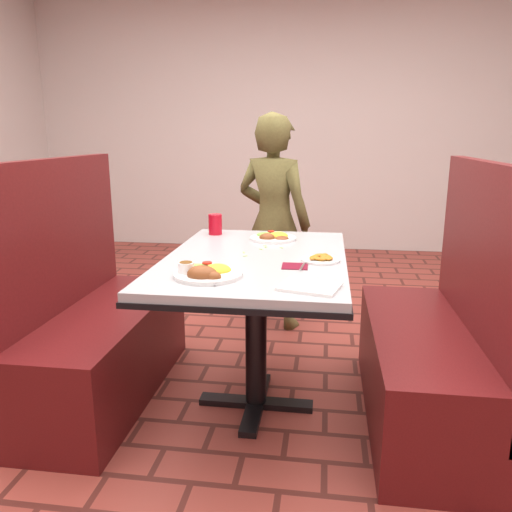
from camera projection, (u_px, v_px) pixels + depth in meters
The scene contains 14 objects.
dining_table at pixel (256, 276), 2.27m from camera, with size 0.81×1.21×0.75m.
booth_bench_left at pixel (96, 333), 2.46m from camera, with size 0.47×1.20×1.17m.
booth_bench_right at pixel (432, 353), 2.24m from camera, with size 0.47×1.20×1.17m.
diner_person at pixel (274, 223), 3.31m from camera, with size 0.52×0.34×1.42m, color brown.
near_dinner_plate at pixel (206, 269), 1.92m from camera, with size 0.27×0.27×0.08m.
far_dinner_plate at pixel (273, 235), 2.59m from camera, with size 0.24×0.24×0.06m.
plantain_plate at pixel (320, 259), 2.15m from camera, with size 0.17×0.17×0.03m.
maroon_napkin at pixel (295, 266), 2.07m from camera, with size 0.11×0.11×0.00m, color maroon.
spoon_utensil at pixel (303, 266), 2.06m from camera, with size 0.01×0.12×0.00m, color silver.
red_tumbler at pixel (215, 224), 2.72m from camera, with size 0.07×0.07×0.11m, color red.
paper_napkin at pixel (309, 287), 1.78m from camera, with size 0.20×0.15×0.01m, color white.
knife_utensil at pixel (212, 278), 1.87m from camera, with size 0.01×0.16×0.00m, color silver.
fork_utensil at pixel (212, 275), 1.91m from camera, with size 0.01×0.16×0.00m, color silver.
lettuce_shreds at pixel (266, 253), 2.30m from camera, with size 0.28×0.32×0.00m, color #88B247, non-canonical shape.
Camera 1 is at (0.31, -2.16, 1.29)m, focal length 35.00 mm.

